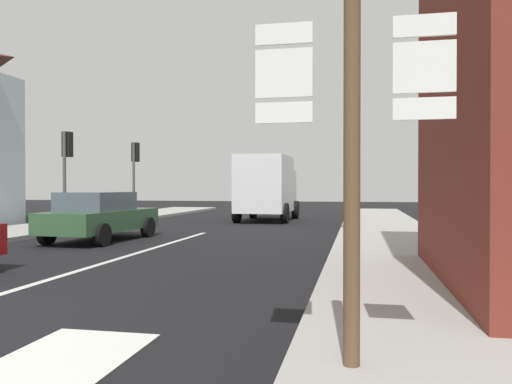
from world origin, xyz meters
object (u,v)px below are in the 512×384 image
at_px(traffic_light_near_right, 348,156).
at_px(traffic_light_far_right, 351,167).
at_px(traffic_light_far_left, 135,163).
at_px(traffic_light_near_left, 67,158).
at_px(route_sign_post, 352,154).
at_px(sedan_far, 100,216).
at_px(delivery_truck, 267,186).

height_order(traffic_light_near_right, traffic_light_far_right, traffic_light_near_right).
height_order(traffic_light_far_left, traffic_light_near_left, traffic_light_far_left).
distance_m(traffic_light_near_left, traffic_light_far_right, 12.38).
bearing_deg(traffic_light_far_right, route_sign_post, -89.19).
bearing_deg(route_sign_post, traffic_light_far_right, 90.81).
xyz_separation_m(sedan_far, route_sign_post, (7.57, -9.73, 1.15)).
height_order(delivery_truck, route_sign_post, route_sign_post).
xyz_separation_m(traffic_light_far_left, traffic_light_far_right, (9.95, 1.65, -0.20)).
relative_size(sedan_far, traffic_light_near_left, 1.19).
bearing_deg(sedan_far, route_sign_post, -52.11).
height_order(route_sign_post, traffic_light_far_left, traffic_light_far_left).
distance_m(delivery_truck, traffic_light_far_left, 6.31).
xyz_separation_m(traffic_light_far_left, traffic_light_near_left, (0.00, -5.71, -0.07)).
xyz_separation_m(delivery_truck, traffic_light_far_right, (3.93, 0.11, 0.89)).
height_order(sedan_far, delivery_truck, delivery_truck).
xyz_separation_m(sedan_far, traffic_light_near_right, (7.30, 3.15, 1.89)).
relative_size(sedan_far, delivery_truck, 0.85).
bearing_deg(traffic_light_near_left, sedan_far, -43.67).
relative_size(delivery_truck, traffic_light_near_right, 1.41).
distance_m(traffic_light_near_right, traffic_light_near_left, 9.97).
bearing_deg(sedan_far, traffic_light_far_left, 107.85).
bearing_deg(traffic_light_far_right, delivery_truck, -178.33).
relative_size(delivery_truck, traffic_light_far_right, 1.47).
bearing_deg(route_sign_post, sedan_far, 127.89).
relative_size(sedan_far, route_sign_post, 1.34).
bearing_deg(sedan_far, traffic_light_near_right, 23.36).
height_order(sedan_far, traffic_light_near_right, traffic_light_near_right).
xyz_separation_m(delivery_truck, traffic_light_far_left, (-6.02, -1.53, 1.09)).
bearing_deg(traffic_light_near_right, route_sign_post, -88.77).
distance_m(sedan_far, delivery_truck, 10.38).
relative_size(sedan_far, traffic_light_far_right, 1.26).
xyz_separation_m(sedan_far, traffic_light_far_right, (7.30, 9.89, 1.78)).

